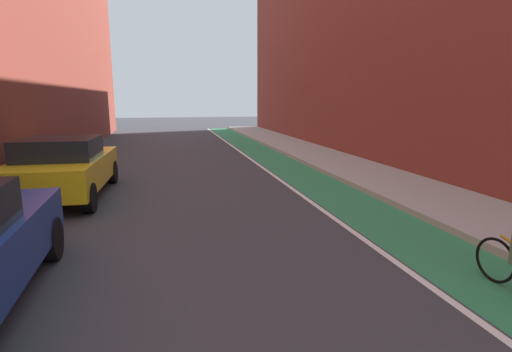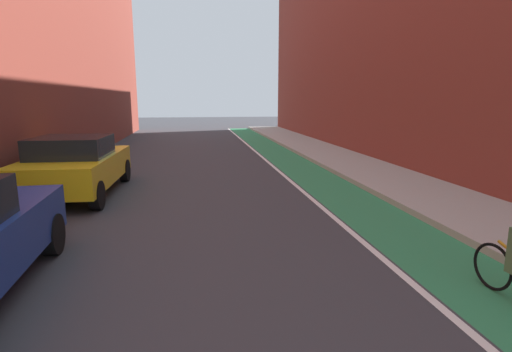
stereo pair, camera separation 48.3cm
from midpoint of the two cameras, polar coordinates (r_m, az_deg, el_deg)
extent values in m
plane|color=#38383D|center=(11.50, -10.11, -1.36)|extent=(86.50, 86.50, 0.00)
cube|color=#2D8451|center=(14.03, 4.00, 1.05)|extent=(1.60, 39.32, 0.00)
cube|color=white|center=(13.80, 0.42, 0.91)|extent=(0.12, 39.32, 0.00)
cube|color=#A8A59E|center=(14.74, 11.70, 1.60)|extent=(2.52, 39.32, 0.14)
cube|color=brown|center=(17.67, 17.30, 19.80)|extent=(2.40, 35.32, 10.52)
cylinder|color=black|center=(7.00, -29.40, -8.04)|extent=(0.25, 0.67, 0.66)
cube|color=yellow|center=(11.05, -27.28, 0.64)|extent=(2.07, 4.29, 0.70)
cube|color=black|center=(10.77, -27.86, 3.45)|extent=(1.76, 1.83, 0.55)
cylinder|color=black|center=(12.84, -29.06, 0.20)|extent=(0.24, 0.67, 0.66)
cylinder|color=black|center=(12.40, -21.22, 0.52)|extent=(0.24, 0.67, 0.66)
cylinder|color=black|center=(9.40, -24.47, -2.95)|extent=(0.24, 0.67, 0.66)
torus|color=black|center=(6.20, 29.52, -10.62)|extent=(0.09, 0.62, 0.62)
camera|label=1|loc=(0.24, -91.86, -0.37)|focal=27.51mm
camera|label=2|loc=(0.24, 88.14, 0.37)|focal=27.51mm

